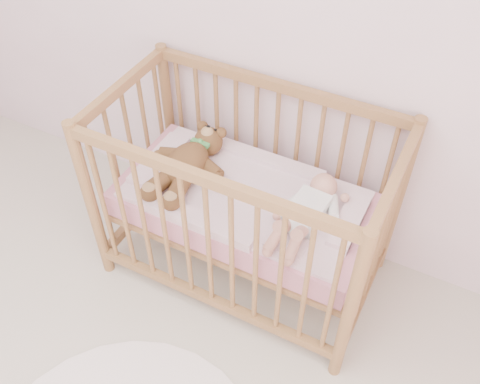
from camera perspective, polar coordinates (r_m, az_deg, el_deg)
The scene contains 5 objects.
crib at distance 2.58m, azimuth 0.51°, elevation -1.18°, with size 1.36×0.76×1.00m, color #A67146, non-canonical shape.
mattress at distance 2.59m, azimuth 0.51°, elevation -1.41°, with size 1.22×0.62×0.13m, color pink.
blanket at distance 2.54m, azimuth 0.52°, elevation -0.24°, with size 1.10×0.58×0.06m, color pink, non-canonical shape.
baby at distance 2.39m, azimuth 7.22°, elevation -1.80°, with size 0.27×0.57×0.14m, color white, non-canonical shape.
teddy_bear at distance 2.58m, azimuth -5.69°, elevation 2.99°, with size 0.41×0.58×0.16m, color brown, non-canonical shape.
Camera 1 is at (1.00, 0.01, 2.37)m, focal length 40.00 mm.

